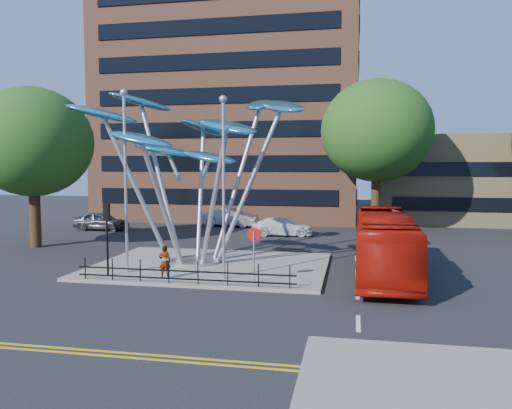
% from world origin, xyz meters
% --- Properties ---
extents(ground, '(120.00, 120.00, 0.00)m').
position_xyz_m(ground, '(0.00, 0.00, 0.00)').
color(ground, black).
rests_on(ground, ground).
extents(traffic_island, '(12.00, 9.00, 0.15)m').
position_xyz_m(traffic_island, '(-1.00, 6.00, 0.07)').
color(traffic_island, slate).
rests_on(traffic_island, ground).
extents(double_yellow_near, '(40.00, 0.12, 0.01)m').
position_xyz_m(double_yellow_near, '(0.00, -6.00, 0.01)').
color(double_yellow_near, gold).
rests_on(double_yellow_near, ground).
extents(double_yellow_far, '(40.00, 0.12, 0.01)m').
position_xyz_m(double_yellow_far, '(0.00, -6.30, 0.01)').
color(double_yellow_far, gold).
rests_on(double_yellow_far, ground).
extents(brick_tower, '(25.00, 15.00, 30.00)m').
position_xyz_m(brick_tower, '(-6.00, 32.00, 15.00)').
color(brick_tower, '#90583E').
rests_on(brick_tower, ground).
extents(low_building_near, '(15.00, 8.00, 8.00)m').
position_xyz_m(low_building_near, '(16.00, 30.00, 4.00)').
color(low_building_near, tan).
rests_on(low_building_near, ground).
extents(tree_right, '(8.80, 8.80, 12.11)m').
position_xyz_m(tree_right, '(8.00, 22.00, 8.04)').
color(tree_right, black).
rests_on(tree_right, ground).
extents(tree_left, '(7.60, 7.60, 10.32)m').
position_xyz_m(tree_left, '(-14.00, 10.00, 6.79)').
color(tree_left, black).
rests_on(tree_left, ground).
extents(leaf_sculpture, '(12.72, 9.54, 9.51)m').
position_xyz_m(leaf_sculpture, '(-2.07, 6.68, 6.87)').
color(leaf_sculpture, '#9EA0A5').
rests_on(leaf_sculpture, traffic_island).
extents(street_lamp_left, '(0.36, 0.36, 8.80)m').
position_xyz_m(street_lamp_left, '(-4.50, 3.50, 5.36)').
color(street_lamp_left, '#9EA0A5').
rests_on(street_lamp_left, traffic_island).
extents(street_lamp_right, '(0.36, 0.36, 8.30)m').
position_xyz_m(street_lamp_right, '(0.50, 3.00, 5.09)').
color(street_lamp_right, '#9EA0A5').
rests_on(street_lamp_right, traffic_island).
extents(traffic_light_island, '(0.28, 0.18, 3.42)m').
position_xyz_m(traffic_light_island, '(-5.00, 2.50, 2.61)').
color(traffic_light_island, black).
rests_on(traffic_light_island, traffic_island).
extents(no_entry_sign_island, '(0.60, 0.10, 2.45)m').
position_xyz_m(no_entry_sign_island, '(2.00, 2.52, 1.82)').
color(no_entry_sign_island, '#9EA0A5').
rests_on(no_entry_sign_island, traffic_island).
extents(pedestrian_railing_front, '(10.00, 0.06, 1.00)m').
position_xyz_m(pedestrian_railing_front, '(-1.00, 1.70, 0.55)').
color(pedestrian_railing_front, black).
rests_on(pedestrian_railing_front, traffic_island).
extents(red_bus, '(2.71, 11.15, 3.10)m').
position_xyz_m(red_bus, '(7.76, 5.78, 1.55)').
color(red_bus, '#9A1107').
rests_on(red_bus, ground).
extents(pedestrian, '(0.60, 0.43, 1.52)m').
position_xyz_m(pedestrian, '(-2.17, 2.50, 0.91)').
color(pedestrian, gray).
rests_on(pedestrian, traffic_island).
extents(parked_car_left, '(4.47, 1.87, 1.51)m').
position_xyz_m(parked_car_left, '(-14.02, 18.68, 0.76)').
color(parked_car_left, '#3C3F43').
rests_on(parked_car_left, ground).
extents(parked_car_mid, '(5.02, 2.13, 1.61)m').
position_xyz_m(parked_car_mid, '(-4.20, 23.00, 0.81)').
color(parked_car_mid, '#A0A1A7').
rests_on(parked_car_mid, ground).
extents(parked_car_right, '(4.85, 2.42, 1.35)m').
position_xyz_m(parked_car_right, '(0.98, 18.42, 0.68)').
color(parked_car_right, white).
rests_on(parked_car_right, ground).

